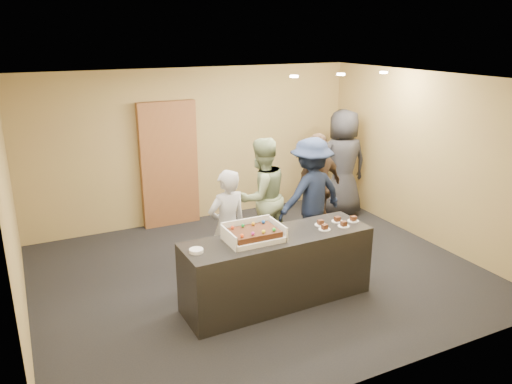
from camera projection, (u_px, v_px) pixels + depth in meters
room at (259, 182)px, 6.67m from camera, size 6.04×6.00×2.70m
serving_counter at (277, 269)px, 6.23m from camera, size 2.42×0.75×0.90m
storage_cabinet at (169, 165)px, 8.59m from camera, size 0.99×0.15×2.17m
cake_box at (253, 236)px, 5.96m from camera, size 0.67×0.46×0.20m
sheet_cake at (254, 233)px, 5.92m from camera, size 0.57×0.39×0.11m
plate_stack at (196, 251)px, 5.62m from camera, size 0.16×0.16×0.04m
slice_a at (325, 228)px, 6.26m from camera, size 0.15×0.15×0.07m
slice_b at (321, 223)px, 6.41m from camera, size 0.15×0.15×0.07m
slice_c at (344, 225)px, 6.37m from camera, size 0.15×0.15×0.07m
slice_d at (337, 220)px, 6.53m from camera, size 0.15×0.15×0.07m
slice_e at (353, 219)px, 6.54m from camera, size 0.15×0.15×0.07m
person_server_grey at (227, 226)px, 6.67m from camera, size 0.63×0.46×1.57m
person_sage_man at (261, 197)px, 7.49m from camera, size 0.99×0.83×1.81m
person_navy_man at (311, 195)px, 7.65m from camera, size 1.22×0.79×1.77m
person_brown_extra at (318, 187)px, 8.04m from camera, size 1.11×0.72×1.76m
person_dark_suit at (343, 164)px, 9.05m from camera, size 1.02×0.71×1.97m
ceiling_spotlights at (341, 74)px, 7.36m from camera, size 1.72×0.12×0.03m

